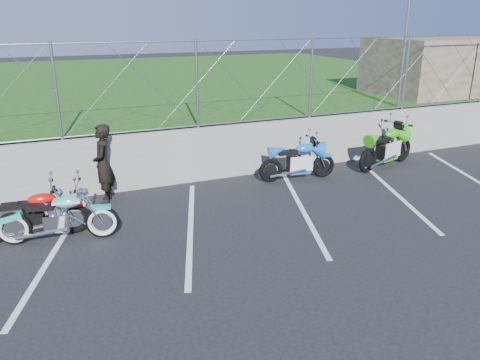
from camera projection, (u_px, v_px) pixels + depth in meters
name	position (u px, v px, depth m)	size (l,w,h in m)	color
ground	(208.00, 249.00, 7.97)	(90.00, 90.00, 0.00)	black
retaining_wall	(158.00, 159.00, 10.80)	(30.00, 0.22, 1.30)	slate
grass_field	(102.00, 95.00, 19.51)	(30.00, 20.00, 1.30)	#1C4712
stone_building	(446.00, 65.00, 15.86)	(5.00, 3.00, 1.80)	brown
chain_link_fence	(153.00, 87.00, 10.26)	(28.00, 0.03, 2.00)	gray
sign_pole	(404.00, 53.00, 13.07)	(0.08, 0.08, 3.00)	gray
parking_lines	(249.00, 216.00, 9.28)	(18.29, 4.31, 0.01)	silver
cruiser_turquoise	(60.00, 219.00, 8.15)	(2.06, 0.66, 1.03)	black
naked_orange	(35.00, 217.00, 8.25)	(1.93, 0.66, 0.96)	black
sportbike_green	(387.00, 149.00, 12.22)	(2.13, 0.85, 1.13)	black
sportbike_blue	(299.00, 162.00, 11.26)	(1.94, 0.69, 1.01)	black
person_standing	(103.00, 164.00, 9.74)	(0.62, 0.40, 1.69)	black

